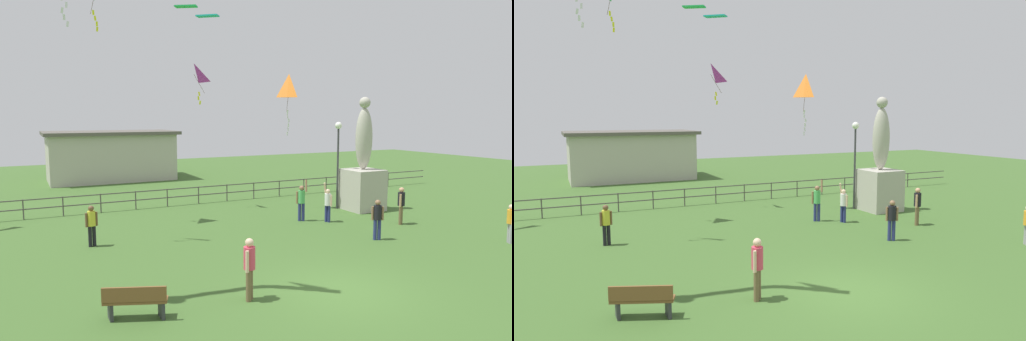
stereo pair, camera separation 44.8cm
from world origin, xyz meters
The scene contains 15 objects.
ground_plane centered at (0.00, 0.00, 0.00)m, with size 80.00×80.00×0.00m, color #3D6028.
statue_monument centered at (7.89, 8.58, 1.77)m, with size 1.76×1.76×5.76m.
lamppost centered at (6.91, 9.40, 3.27)m, with size 0.36×0.36×4.51m.
park_bench centered at (-5.46, 0.85, 0.46)m, with size 1.54×0.95×0.85m.
person_0 centered at (7.29, 5.25, 0.96)m, with size 0.43×0.33×1.67m.
person_1 centered at (4.64, 7.10, 0.90)m, with size 0.28×0.48×1.79m.
person_2 centered at (8.72, 1.05, 0.86)m, with size 0.28×0.40×1.50m.
person_3 centered at (-2.53, 0.66, 0.96)m, with size 0.37×0.40×1.67m.
person_4 centered at (4.55, 3.72, 0.91)m, with size 0.42×0.29×1.59m.
person_5 centered at (3.69, 7.83, 0.97)m, with size 0.46×0.40×1.93m.
person_6 centered at (-5.48, 7.84, 0.89)m, with size 0.46×0.29×1.54m.
kite_0 centered at (4.77, 10.80, 6.12)m, with size 1.03×1.05×3.06m.
kite_4 centered at (0.31, 12.60, 6.83)m, with size 0.99×0.95×1.96m.
waterfront_railing centered at (-0.45, 14.00, 0.63)m, with size 36.01×0.06×0.95m.
pavilion_building centered at (-1.57, 26.00, 1.85)m, with size 9.40×5.26×3.66m.
Camera 1 is at (-7.73, -9.83, 4.84)m, focal length 32.52 mm.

